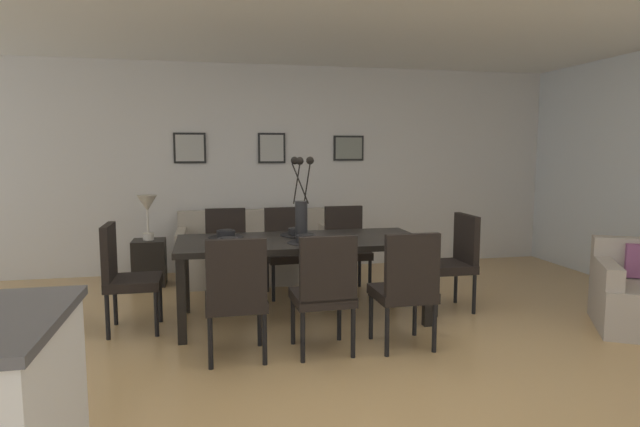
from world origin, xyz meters
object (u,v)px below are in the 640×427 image
object	(u,v)px
bowl_far_right	(297,231)
side_table	(149,262)
dining_chair_far_left	(325,288)
framed_picture_right	(349,148)
dining_chair_mid_left	(406,284)
dining_chair_head_west	(124,272)
table_lamp	(147,207)
centerpiece_vase	(301,208)
bowl_near_left	(228,241)
bowl_near_right	(226,233)
dining_chair_near_right	(226,248)
framed_picture_left	(190,148)
dining_chair_mid_right	(346,244)
dining_chair_near_left	(236,293)
framed_picture_center	(272,148)
dining_chair_far_right	(286,247)
dining_chair_head_east	(455,257)
dining_table	(301,246)
bowl_far_left	(306,238)
sofa	(256,255)

from	to	relation	value
bowl_far_right	side_table	distance (m)	2.08
dining_chair_far_left	framed_picture_right	bearing A→B (deg)	71.62
dining_chair_mid_left	bowl_far_right	size ratio (longest dim) A/B	5.41
dining_chair_head_west	table_lamp	distance (m)	1.64
centerpiece_vase	table_lamp	distance (m)	2.17
bowl_near_left	bowl_near_right	xyz separation A→B (m)	(0.00, 0.44, 0.00)
dining_chair_near_right	table_lamp	bearing A→B (deg)	141.87
bowl_near_left	framed_picture_left	size ratio (longest dim) A/B	0.44
dining_chair_mid_right	dining_chair_near_left	bearing A→B (deg)	-126.33
dining_chair_head_west	framed_picture_right	bearing A→B (deg)	40.07
dining_chair_near_right	table_lamp	distance (m)	1.14
table_lamp	framed_picture_center	xyz separation A→B (m)	(1.48, 0.54, 0.67)
dining_chair_far_right	centerpiece_vase	world-z (taller)	centerpiece_vase
table_lamp	framed_picture_left	bearing A→B (deg)	48.71
dining_chair_head_west	dining_chair_near_right	bearing A→B (deg)	46.39
dining_chair_head_east	dining_chair_near_right	bearing A→B (deg)	156.46
dining_chair_far_left	framed_picture_left	bearing A→B (deg)	108.94
dining_table	side_table	size ratio (longest dim) A/B	4.23
dining_chair_mid_right	framed_picture_center	size ratio (longest dim) A/B	2.41
bowl_far_left	framed_picture_left	bearing A→B (deg)	113.42
dining_chair_head_east	framed_picture_left	bearing A→B (deg)	139.68
dining_chair_near_right	side_table	distance (m)	1.11
dining_chair_mid_right	bowl_near_right	size ratio (longest dim) A/B	5.41
bowl_far_right	sofa	xyz separation A→B (m)	(-0.26, 1.42, -0.50)
dining_chair_near_left	dining_chair_mid_left	xyz separation A→B (m)	(1.29, -0.04, 0.00)
bowl_near_right	bowl_near_left	bearing A→B (deg)	-90.00
dining_chair_head_east	framed_picture_right	bearing A→B (deg)	102.85
centerpiece_vase	bowl_near_right	bearing A→B (deg)	161.87
bowl_near_right	framed_picture_left	bearing A→B (deg)	100.48
bowl_near_left	sofa	bearing A→B (deg)	77.88
centerpiece_vase	table_lamp	xyz separation A→B (m)	(-1.48, 1.58, -0.13)
bowl_far_left	bowl_far_right	world-z (taller)	same
bowl_far_left	bowl_near_right	bearing A→B (deg)	146.59
bowl_near_right	side_table	xyz separation A→B (m)	(-0.82, 1.36, -0.52)
dining_chair_mid_right	dining_chair_head_east	size ratio (longest dim) A/B	1.00
bowl_near_right	dining_chair_mid_left	bearing A→B (deg)	-40.45
dining_chair_far_right	bowl_far_left	distance (m)	1.14
bowl_near_left	side_table	world-z (taller)	bowl_near_left
dining_chair_head_west	bowl_near_right	size ratio (longest dim) A/B	5.41
dining_chair_mid_right	centerpiece_vase	xyz separation A→B (m)	(-0.65, -0.88, 0.51)
dining_chair_near_left	table_lamp	size ratio (longest dim) A/B	1.80
dining_chair_head_west	centerpiece_vase	size ratio (longest dim) A/B	1.25
dining_chair_near_left	bowl_near_right	size ratio (longest dim) A/B	5.41
dining_chair_mid_right	dining_chair_near_right	bearing A→B (deg)	178.57
dining_chair_mid_left	framed_picture_left	bearing A→B (deg)	118.86
bowl_near_left	dining_chair_near_left	bearing A→B (deg)	-87.71
bowl_near_right	framed_picture_left	xyz separation A→B (m)	(-0.35, 1.90, 0.78)
centerpiece_vase	dining_chair_head_west	bearing A→B (deg)	-179.45
dining_chair_head_east	dining_chair_far_right	bearing A→B (deg)	149.04
bowl_near_right	framed_picture_right	distance (m)	2.65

